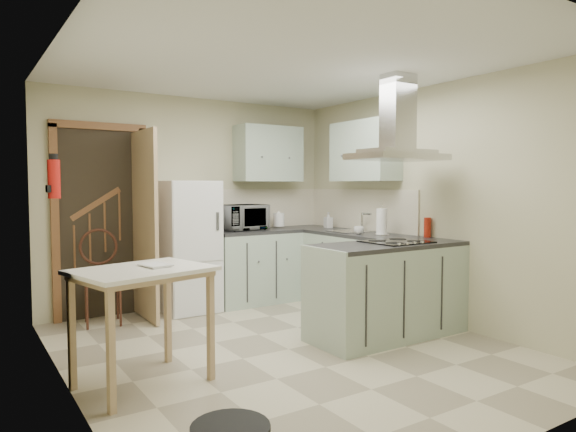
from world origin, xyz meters
TOP-DOWN VIEW (x-y plane):
  - floor at (0.00, 0.00)m, footprint 4.20×4.20m
  - ceiling at (0.00, 0.00)m, footprint 4.20×4.20m
  - back_wall at (0.00, 2.10)m, footprint 3.60×0.00m
  - left_wall at (-1.80, 0.00)m, footprint 0.00×4.20m
  - right_wall at (1.80, 0.00)m, footprint 0.00×4.20m
  - doorway at (-1.10, 2.07)m, footprint 1.10×0.12m
  - fridge at (-0.20, 1.80)m, footprint 0.60×0.60m
  - counter_back at (0.66, 1.80)m, footprint 1.08×0.60m
  - counter_right at (1.50, 1.12)m, footprint 0.60×1.95m
  - splashback at (0.96, 2.09)m, footprint 1.68×0.02m
  - wall_cabinet_back at (0.95, 1.93)m, footprint 0.85×0.35m
  - wall_cabinet_right at (1.62, 0.85)m, footprint 0.35×0.90m
  - peninsula at (1.02, -0.18)m, footprint 1.55×0.65m
  - hob at (1.12, -0.18)m, footprint 0.58×0.50m
  - extractor_hood at (1.12, -0.18)m, footprint 0.90×0.55m
  - sink at (1.50, 0.95)m, footprint 0.45×0.40m
  - fire_extinguisher at (-1.74, 0.90)m, footprint 0.10×0.10m
  - drop_leaf_table at (-1.32, -0.10)m, footprint 1.05×0.88m
  - bentwood_chair at (-1.17, 1.75)m, footprint 0.46×0.46m
  - microwave at (0.53, 1.85)m, footprint 0.60×0.45m
  - kettle at (1.08, 1.89)m, footprint 0.18×0.18m
  - cereal_box at (0.77, 1.97)m, footprint 0.15×0.21m
  - soap_bottle at (1.62, 1.55)m, footprint 0.10×0.10m
  - paper_towel at (1.52, 0.44)m, footprint 0.14×0.14m
  - cup at (1.36, 0.64)m, footprint 0.13×0.13m
  - red_bottle at (1.75, -0.01)m, footprint 0.09×0.09m
  - book at (-1.30, -0.09)m, footprint 0.21×0.26m

SIDE VIEW (x-z plane):
  - floor at x=0.00m, z-range 0.00..0.00m
  - drop_leaf_table at x=-1.32m, z-range 0.00..0.85m
  - bentwood_chair at x=-1.17m, z-range 0.00..0.90m
  - counter_back at x=0.66m, z-range 0.00..0.90m
  - counter_right at x=1.50m, z-range 0.00..0.90m
  - peninsula at x=1.02m, z-range 0.00..0.90m
  - fridge at x=-0.20m, z-range 0.00..1.50m
  - sink at x=1.50m, z-range 0.90..0.91m
  - hob at x=1.12m, z-range 0.90..0.91m
  - book at x=-1.30m, z-range 0.85..0.96m
  - cup at x=1.36m, z-range 0.90..0.99m
  - soap_bottle at x=1.62m, z-range 0.90..1.10m
  - red_bottle at x=1.75m, z-range 0.90..1.11m
  - kettle at x=1.08m, z-range 0.90..1.11m
  - cereal_box at x=0.77m, z-range 0.90..1.20m
  - doorway at x=-1.10m, z-range 0.00..2.10m
  - paper_towel at x=1.52m, z-range 0.90..1.20m
  - microwave at x=0.53m, z-range 0.90..1.21m
  - splashback at x=0.96m, z-range 0.90..1.40m
  - back_wall at x=0.00m, z-range -0.55..3.05m
  - left_wall at x=-1.80m, z-range -0.85..3.35m
  - right_wall at x=1.80m, z-range -0.85..3.35m
  - fire_extinguisher at x=-1.74m, z-range 1.34..1.66m
  - extractor_hood at x=1.12m, z-range 1.67..1.77m
  - wall_cabinet_back at x=0.95m, z-range 1.50..2.20m
  - wall_cabinet_right at x=1.62m, z-range 1.50..2.20m
  - ceiling at x=0.00m, z-range 2.50..2.50m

